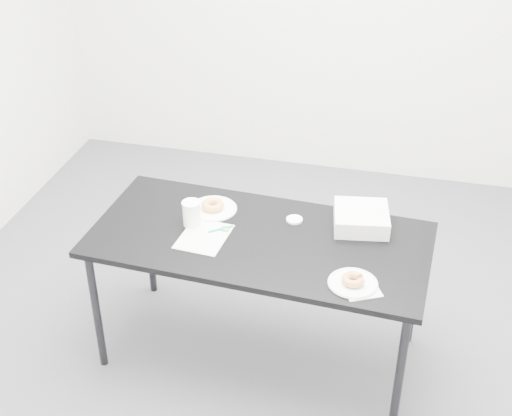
% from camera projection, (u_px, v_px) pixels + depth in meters
% --- Properties ---
extents(floor, '(4.00, 4.00, 0.00)m').
position_uv_depth(floor, '(260.00, 327.00, 4.12)').
color(floor, '#525157').
rests_on(floor, ground).
extents(table, '(1.73, 0.88, 0.77)m').
position_uv_depth(table, '(259.00, 247.00, 3.57)').
color(table, black).
rests_on(table, floor).
extents(scorecard, '(0.25, 0.30, 0.00)m').
position_uv_depth(scorecard, '(204.00, 236.00, 3.54)').
color(scorecard, white).
rests_on(scorecard, table).
extents(logo_patch, '(0.05, 0.05, 0.00)m').
position_uv_depth(logo_patch, '(225.00, 229.00, 3.60)').
color(logo_patch, '#35912A').
rests_on(logo_patch, scorecard).
extents(pen, '(0.11, 0.09, 0.01)m').
position_uv_depth(pen, '(221.00, 229.00, 3.59)').
color(pen, '#0B807B').
rests_on(pen, scorecard).
extents(napkin, '(0.21, 0.21, 0.00)m').
position_uv_depth(napkin, '(361.00, 288.00, 3.20)').
color(napkin, white).
rests_on(napkin, table).
extents(plate_near, '(0.23, 0.23, 0.01)m').
position_uv_depth(plate_near, '(353.00, 283.00, 3.22)').
color(plate_near, white).
rests_on(plate_near, napkin).
extents(donut_near, '(0.14, 0.14, 0.04)m').
position_uv_depth(donut_near, '(353.00, 280.00, 3.21)').
color(donut_near, '#D38C42').
rests_on(donut_near, plate_near).
extents(plate_far, '(0.25, 0.25, 0.01)m').
position_uv_depth(plate_far, '(213.00, 209.00, 3.76)').
color(plate_far, white).
rests_on(plate_far, table).
extents(donut_far, '(0.13, 0.13, 0.04)m').
position_uv_depth(donut_far, '(213.00, 205.00, 3.75)').
color(donut_far, '#D38C42').
rests_on(donut_far, plate_far).
extents(coffee_cup, '(0.09, 0.09, 0.13)m').
position_uv_depth(coffee_cup, '(192.00, 213.00, 3.60)').
color(coffee_cup, white).
rests_on(coffee_cup, table).
extents(cup_lid, '(0.08, 0.08, 0.01)m').
position_uv_depth(cup_lid, '(294.00, 220.00, 3.67)').
color(cup_lid, white).
rests_on(cup_lid, table).
extents(bakery_box, '(0.31, 0.31, 0.09)m').
position_uv_depth(bakery_box, '(361.00, 218.00, 3.60)').
color(bakery_box, white).
rests_on(bakery_box, table).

